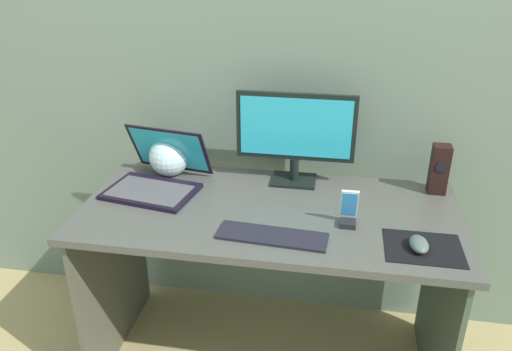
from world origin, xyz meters
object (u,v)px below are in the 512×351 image
object	(u,v)px
fishbowl	(169,157)
keyboard_external	(272,236)
monitor	(295,134)
mouse	(419,244)
laptop	(157,177)
phone_in_dock	(349,213)
speaker_right	(439,169)

from	to	relation	value
fishbowl	keyboard_external	bearing A→B (deg)	-40.32
keyboard_external	monitor	bearing A→B (deg)	90.26
mouse	laptop	bearing A→B (deg)	159.29
monitor	mouse	world-z (taller)	monitor
monitor	phone_in_dock	world-z (taller)	monitor
laptop	mouse	distance (m)	1.03
fishbowl	phone_in_dock	size ratio (longest dim) A/B	1.23
monitor	speaker_right	size ratio (longest dim) A/B	2.39
keyboard_external	phone_in_dock	bearing A→B (deg)	30.75
fishbowl	monitor	bearing A→B (deg)	1.58
fishbowl	phone_in_dock	xyz separation A→B (m)	(0.75, -0.30, -0.03)
keyboard_external	mouse	distance (m)	0.48
laptop	keyboard_external	size ratio (longest dim) A/B	1.06
laptop	phone_in_dock	bearing A→B (deg)	-12.38
fishbowl	phone_in_dock	world-z (taller)	fishbowl
fishbowl	mouse	world-z (taller)	fishbowl
monitor	speaker_right	world-z (taller)	monitor
mouse	phone_in_dock	bearing A→B (deg)	147.53
speaker_right	mouse	world-z (taller)	speaker_right
keyboard_external	mouse	bearing A→B (deg)	4.66
keyboard_external	speaker_right	bearing A→B (deg)	40.48
monitor	fishbowl	world-z (taller)	monitor
speaker_right	mouse	xyz separation A→B (m)	(-0.12, -0.43, -0.08)
monitor	mouse	size ratio (longest dim) A/B	4.75
phone_in_dock	fishbowl	bearing A→B (deg)	158.36
keyboard_external	phone_in_dock	world-z (taller)	phone_in_dock
mouse	keyboard_external	bearing A→B (deg)	176.30
monitor	phone_in_dock	xyz separation A→B (m)	(0.22, -0.31, -0.16)
mouse	monitor	bearing A→B (deg)	131.58
keyboard_external	fishbowl	bearing A→B (deg)	143.57
mouse	fishbowl	bearing A→B (deg)	152.36
fishbowl	phone_in_dock	distance (m)	0.81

